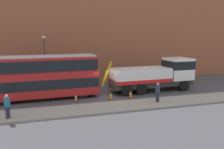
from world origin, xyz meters
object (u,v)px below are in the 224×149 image
object	(u,v)px
street_lamp	(45,57)
recovery_tow_truck	(156,75)
traffic_cone_near_bus	(76,98)
traffic_cone_midway	(111,96)
pedestrian_bystander	(158,92)
double_decker_bus	(38,76)
traffic_cone_near_truck	(131,94)
pedestrian_onlooker	(7,107)

from	to	relation	value
street_lamp	recovery_tow_truck	bearing A→B (deg)	-26.49
traffic_cone_near_bus	traffic_cone_midway	distance (m)	3.18
traffic_cone_midway	pedestrian_bystander	bearing A→B (deg)	-34.20
recovery_tow_truck	double_decker_bus	world-z (taller)	double_decker_bus
pedestrian_bystander	traffic_cone_midway	size ratio (longest dim) A/B	2.38
recovery_tow_truck	traffic_cone_near_truck	size ratio (longest dim) A/B	14.15
pedestrian_bystander	traffic_cone_near_truck	world-z (taller)	pedestrian_bystander
recovery_tow_truck	pedestrian_onlooker	bearing A→B (deg)	-161.94
pedestrian_bystander	traffic_cone_near_truck	size ratio (longest dim) A/B	2.38
traffic_cone_midway	pedestrian_onlooker	bearing A→B (deg)	-159.69
pedestrian_bystander	traffic_cone_near_bus	bearing A→B (deg)	28.20
double_decker_bus	traffic_cone_near_truck	size ratio (longest dim) A/B	15.44
traffic_cone_near_bus	street_lamp	world-z (taller)	street_lamp
traffic_cone_midway	street_lamp	size ratio (longest dim) A/B	0.12
traffic_cone_near_truck	street_lamp	bearing A→B (deg)	135.03
traffic_cone_near_truck	pedestrian_onlooker	bearing A→B (deg)	-163.01
recovery_tow_truck	pedestrian_onlooker	xyz separation A→B (m)	(-14.08, -5.18, -0.77)
traffic_cone_near_bus	traffic_cone_midway	size ratio (longest dim) A/B	1.00
recovery_tow_truck	street_lamp	size ratio (longest dim) A/B	1.75
pedestrian_onlooker	pedestrian_bystander	xyz separation A→B (m)	(11.99, 0.71, 0.00)
double_decker_bus	pedestrian_onlooker	size ratio (longest dim) A/B	6.50
recovery_tow_truck	double_decker_bus	distance (m)	12.00
double_decker_bus	pedestrian_onlooker	distance (m)	5.71
traffic_cone_midway	street_lamp	xyz separation A→B (m)	(-5.57, 7.64, 3.13)
traffic_cone_near_truck	street_lamp	size ratio (longest dim) A/B	0.12
traffic_cone_midway	double_decker_bus	bearing A→B (deg)	162.18
traffic_cone_near_truck	street_lamp	xyz separation A→B (m)	(-7.58, 7.57, 3.13)
pedestrian_bystander	traffic_cone_midway	bearing A→B (deg)	16.48
recovery_tow_truck	double_decker_bus	size ratio (longest dim) A/B	0.92
double_decker_bus	pedestrian_bystander	bearing A→B (deg)	-26.37
double_decker_bus	traffic_cone_midway	xyz separation A→B (m)	(6.35, -2.04, -1.89)
pedestrian_onlooker	street_lamp	xyz separation A→B (m)	(2.88, 10.77, 2.49)
traffic_cone_near_bus	street_lamp	xyz separation A→B (m)	(-2.40, 7.28, 3.13)
double_decker_bus	traffic_cone_near_bus	xyz separation A→B (m)	(3.18, -1.67, -1.89)
pedestrian_bystander	street_lamp	xyz separation A→B (m)	(-9.12, 10.06, 2.49)
recovery_tow_truck	traffic_cone_near_truck	xyz separation A→B (m)	(-3.62, -1.99, -1.42)
traffic_cone_midway	traffic_cone_near_truck	bearing A→B (deg)	2.01
pedestrian_bystander	street_lamp	bearing A→B (deg)	2.88
pedestrian_bystander	traffic_cone_near_bus	size ratio (longest dim) A/B	2.38
double_decker_bus	pedestrian_bystander	world-z (taller)	double_decker_bus
pedestrian_onlooker	traffic_cone_near_truck	bearing A→B (deg)	-14.76
pedestrian_bystander	street_lamp	size ratio (longest dim) A/B	0.29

